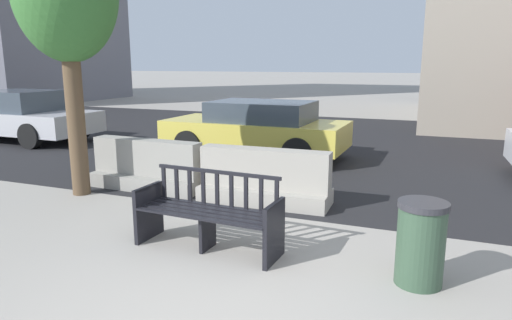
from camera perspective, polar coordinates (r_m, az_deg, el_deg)
name	(u,v)px	position (r m, az deg, el deg)	size (l,w,h in m)	color
street_asphalt	(367,146)	(12.04, 13.67, 1.69)	(120.00, 12.00, 0.01)	black
street_bench	(208,215)	(5.25, -5.97, -6.91)	(1.71, 0.61, 0.88)	black
jersey_barrier_centre	(264,181)	(6.92, 1.06, -2.67)	(2.02, 0.74, 0.84)	#9E998E
jersey_barrier_left	(147,169)	(7.95, -13.43, -1.06)	(2.02, 0.75, 0.84)	gray
car_taxi_near	(257,128)	(10.31, 0.11, 4.01)	(4.11, 1.90, 1.26)	#DBC64C
car_sedan_far	(17,116)	(14.18, -27.73, 4.89)	(4.64, 1.94, 1.37)	#B7B7BC
trash_bin	(421,243)	(4.69, 19.88, -9.74)	(0.47, 0.47, 0.83)	#334C38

